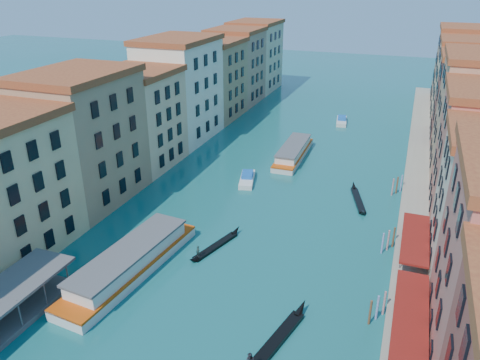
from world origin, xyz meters
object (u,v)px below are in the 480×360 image
object	(u,v)px
vaporetto_stop	(3,313)
vaporetto_far	(293,152)
gondola_right	(273,343)
vaporetto_near	(130,262)
gondola_fore	(215,245)

from	to	relation	value
vaporetto_stop	vaporetto_far	distance (m)	57.90
vaporetto_stop	gondola_right	bearing A→B (deg)	13.83
vaporetto_stop	gondola_right	xyz separation A→B (m)	(26.30, 6.47, -0.93)
vaporetto_stop	vaporetto_near	size ratio (longest dim) A/B	0.75
vaporetto_stop	vaporetto_near	bearing A→B (deg)	60.53
gondola_fore	gondola_right	xyz separation A→B (m)	(12.07, -14.30, 0.15)
vaporetto_far	gondola_right	distance (m)	50.51
vaporetto_stop	gondola_fore	bearing A→B (deg)	55.58
vaporetto_near	gondola_fore	xyz separation A→B (m)	(7.27, 8.46, -1.09)
vaporetto_stop	gondola_right	distance (m)	27.10
vaporetto_near	gondola_right	bearing A→B (deg)	-11.52
vaporetto_far	gondola_fore	bearing A→B (deg)	-93.09
gondola_fore	gondola_right	bearing A→B (deg)	-33.18
vaporetto_stop	vaporetto_far	size ratio (longest dim) A/B	0.92
vaporetto_stop	gondola_fore	distance (m)	25.21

